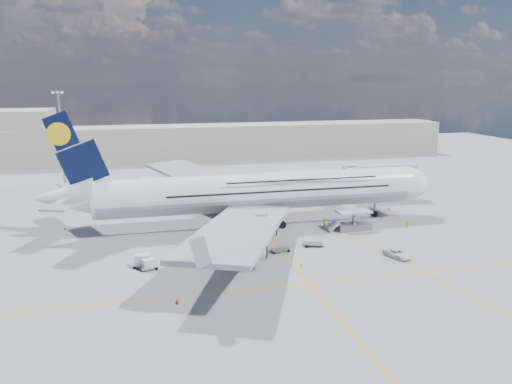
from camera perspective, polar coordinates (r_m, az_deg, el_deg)
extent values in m
plane|color=gray|center=(89.58, 1.80, -5.55)|extent=(300.00, 300.00, 0.00)
cube|color=#E2A60B|center=(89.57, 1.80, -5.54)|extent=(0.25, 220.00, 0.01)
cube|color=#E2A60B|center=(71.75, 6.11, -10.43)|extent=(120.00, 0.25, 0.01)
cube|color=#E2A60B|center=(102.93, 7.86, -3.20)|extent=(14.16, 99.06, 0.01)
cylinder|color=white|center=(97.07, 0.26, 0.08)|extent=(62.00, 7.20, 7.20)
cylinder|color=#9EA0A5|center=(97.11, 0.26, -0.01)|extent=(60.76, 7.13, 7.13)
ellipsoid|color=white|center=(98.84, 4.77, 1.44)|extent=(36.00, 6.84, 3.76)
ellipsoid|color=white|center=(108.60, 16.35, 0.93)|extent=(11.52, 7.20, 7.20)
ellipsoid|color=black|center=(110.12, 17.84, 1.31)|extent=(3.84, 4.16, 1.44)
cone|color=white|center=(95.06, -20.99, -0.57)|extent=(10.00, 6.84, 6.84)
cube|color=black|center=(93.29, -20.21, 4.76)|extent=(11.02, 0.46, 14.61)
cylinder|color=yellow|center=(93.27, -21.61, 6.19)|extent=(4.00, 0.60, 4.00)
cube|color=#999EA3|center=(115.12, -6.00, 1.43)|extent=(25.49, 39.15, 3.35)
cube|color=#999EA3|center=(76.82, -1.96, -4.32)|extent=(25.49, 39.15, 3.35)
cylinder|color=#B7BABF|center=(109.17, -2.84, -0.43)|extent=(5.20, 3.50, 3.50)
cylinder|color=#B7BABF|center=(118.58, -5.93, 0.59)|extent=(5.20, 3.50, 3.50)
cylinder|color=#B7BABF|center=(85.57, 0.32, -4.18)|extent=(5.20, 3.50, 3.50)
cylinder|color=#B7BABF|center=(74.89, -1.10, -6.71)|extent=(5.20, 3.50, 3.50)
cylinder|color=gray|center=(106.79, 13.40, -1.63)|extent=(0.44, 0.44, 3.80)
cylinder|color=black|center=(107.18, 13.36, -2.43)|extent=(1.30, 0.90, 1.30)
cylinder|color=gray|center=(98.19, 0.26, -2.54)|extent=(0.56, 0.56, 3.80)
cylinder|color=black|center=(101.58, -0.17, -2.86)|extent=(1.50, 0.90, 1.50)
cube|color=#B7B7BC|center=(113.25, 11.58, 1.82)|extent=(3.00, 10.00, 2.60)
cube|color=#B7B7BC|center=(121.18, 14.01, 2.42)|extent=(18.00, 3.00, 2.60)
cylinder|color=gray|center=(117.46, 11.77, 0.44)|extent=(0.80, 0.80, 7.10)
cylinder|color=black|center=(118.15, 11.70, -1.03)|extent=(0.90, 0.80, 0.90)
cylinder|color=gray|center=(125.71, 17.16, 0.94)|extent=(1.00, 1.00, 7.10)
cube|color=gray|center=(126.37, 17.07, -0.46)|extent=(2.00, 2.00, 0.80)
cylinder|color=#B7B7BC|center=(109.89, 12.41, 1.45)|extent=(3.60, 3.60, 2.80)
cube|color=silver|center=(96.87, 11.10, -2.20)|extent=(6.50, 3.20, 0.35)
cube|color=gray|center=(97.66, 11.03, -3.88)|extent=(6.50, 3.20, 1.10)
cube|color=gray|center=(97.25, 11.07, -3.03)|extent=(0.22, 1.99, 3.00)
cylinder|color=black|center=(95.64, 9.90, -4.31)|extent=(0.70, 0.30, 0.70)
cube|color=silver|center=(95.90, 8.75, -3.82)|extent=(2.16, 2.60, 1.60)
cylinder|color=gray|center=(129.03, -21.29, 4.97)|extent=(0.70, 0.70, 25.00)
cube|color=gray|center=(128.10, -21.76, 10.60)|extent=(3.00, 0.40, 0.60)
cube|color=#B2AD9E|center=(179.74, -6.28, 5.67)|extent=(180.00, 16.00, 12.00)
cube|color=#193814|center=(231.87, 2.17, 6.85)|extent=(160.00, 6.00, 8.00)
cube|color=gray|center=(87.62, -7.85, -5.82)|extent=(3.52, 2.12, 0.20)
cylinder|color=black|center=(86.92, -8.68, -6.11)|extent=(0.49, 0.20, 0.49)
cylinder|color=black|center=(88.43, -7.02, -5.72)|extent=(0.49, 0.20, 0.49)
cube|color=gray|center=(78.03, -12.09, -8.44)|extent=(3.00, 2.30, 0.16)
cylinder|color=black|center=(77.56, -12.87, -8.71)|extent=(0.39, 0.16, 0.39)
cylinder|color=black|center=(78.59, -11.32, -8.34)|extent=(0.39, 0.16, 0.39)
cube|color=silver|center=(77.77, -12.12, -7.96)|extent=(2.31, 1.95, 1.33)
cube|color=gray|center=(90.25, 0.21, -5.20)|extent=(2.89, 2.07, 0.16)
cylinder|color=black|center=(89.57, -0.36, -5.41)|extent=(0.38, 0.16, 0.38)
cylinder|color=black|center=(91.00, 0.77, -5.12)|extent=(0.38, 0.16, 0.38)
cube|color=silver|center=(90.03, 0.21, -4.78)|extent=(2.20, 1.79, 1.30)
cube|color=gray|center=(79.29, -12.83, -8.09)|extent=(3.29, 2.05, 0.19)
cylinder|color=black|center=(78.77, -13.73, -8.39)|extent=(0.45, 0.19, 0.45)
cylinder|color=black|center=(79.93, -11.94, -7.98)|extent=(0.45, 0.19, 0.45)
cube|color=silver|center=(79.00, -12.86, -7.53)|extent=(2.46, 1.84, 1.55)
cube|color=gray|center=(87.10, 6.51, -5.89)|extent=(3.81, 2.73, 0.21)
cylinder|color=black|center=(86.09, 5.80, -6.21)|extent=(0.50, 0.21, 0.50)
cylinder|color=black|center=(88.21, 7.19, -5.77)|extent=(0.50, 0.21, 0.50)
cube|color=gray|center=(83.87, 2.79, -6.59)|extent=(3.57, 2.64, 0.19)
cylinder|color=black|center=(83.01, 2.06, -6.89)|extent=(0.47, 0.19, 0.47)
cylinder|color=black|center=(84.84, 3.50, -6.46)|extent=(0.47, 0.19, 0.47)
cube|color=white|center=(83.77, -1.49, -6.43)|extent=(2.61, 1.61, 1.12)
cube|color=black|center=(83.54, -1.50, -5.99)|extent=(1.07, 1.20, 0.43)
cylinder|color=black|center=(83.27, -2.01, -6.80)|extent=(0.55, 0.22, 0.55)
cylinder|color=black|center=(84.49, -0.98, -6.50)|extent=(0.55, 0.22, 0.55)
cube|color=gray|center=(108.62, -3.22, -1.65)|extent=(7.59, 4.74, 2.19)
cube|color=white|center=(107.99, -3.63, -0.60)|extent=(5.86, 4.26, 2.41)
cube|color=white|center=(108.89, -1.81, -1.06)|extent=(2.67, 3.01, 1.75)
cube|color=black|center=(108.99, -1.41, -0.93)|extent=(0.85, 2.13, 0.99)
cylinder|color=black|center=(108.00, -1.84, -1.99)|extent=(1.21, 0.38, 1.21)
cylinder|color=black|center=(109.56, -4.58, -1.81)|extent=(1.21, 0.38, 1.21)
cube|color=#E9410C|center=(108.17, -3.63, -1.00)|extent=(5.93, 4.33, 0.55)
cube|color=gray|center=(125.57, -11.63, 0.10)|extent=(7.58, 5.62, 2.20)
cube|color=white|center=(125.11, -12.02, 1.02)|extent=(5.96, 4.86, 2.42)
cube|color=white|center=(125.47, -10.39, 0.61)|extent=(2.92, 3.16, 1.76)
cube|color=black|center=(125.46, -10.04, 0.72)|extent=(1.15, 2.04, 0.99)
cylinder|color=black|center=(124.53, -10.48, -0.19)|extent=(1.21, 0.39, 1.21)
cylinder|color=black|center=(126.86, -12.73, -0.05)|extent=(1.21, 0.39, 1.21)
imported|color=white|center=(84.20, 15.85, -6.79)|extent=(3.69, 5.29, 1.34)
imported|color=#AEFF1A|center=(107.94, 11.44, -2.11)|extent=(0.74, 0.63, 1.72)
imported|color=#D0EA18|center=(99.79, 16.85, -3.64)|extent=(0.97, 1.06, 1.76)
imported|color=#C9EA18|center=(79.86, -5.85, -7.32)|extent=(0.54, 1.01, 1.63)
imported|color=#9FED19|center=(98.70, 7.80, -3.44)|extent=(0.59, 0.81, 1.55)
imported|color=#BBEF19|center=(75.46, 5.22, -8.57)|extent=(1.14, 0.87, 1.56)
cone|color=#E9410C|center=(113.77, 14.92, -1.84)|extent=(0.39, 0.39, 0.50)
cube|color=#E9410C|center=(113.83, 14.91, -1.96)|extent=(0.34, 0.34, 0.03)
cone|color=#E9410C|center=(116.20, -9.42, -1.23)|extent=(0.50, 0.50, 0.64)
cube|color=#E9410C|center=(116.27, -9.42, -1.38)|extent=(0.43, 0.43, 0.03)
cone|color=#E9410C|center=(117.46, -6.28, -1.00)|extent=(0.45, 0.45, 0.57)
cube|color=#E9410C|center=(117.52, -6.28, -1.13)|extent=(0.39, 0.39, 0.03)
cone|color=#E9410C|center=(82.74, -2.18, -6.92)|extent=(0.46, 0.46, 0.58)
cube|color=#E9410C|center=(82.83, -2.18, -7.10)|extent=(0.40, 0.40, 0.03)
cone|color=#E9410C|center=(66.31, -9.03, -12.25)|extent=(0.50, 0.50, 0.64)
cube|color=#E9410C|center=(66.44, -9.02, -12.49)|extent=(0.43, 0.43, 0.03)
cone|color=#E9410C|center=(102.22, -21.02, -3.90)|extent=(0.47, 0.47, 0.60)
cube|color=#E9410C|center=(102.30, -21.01, -4.06)|extent=(0.41, 0.41, 0.03)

